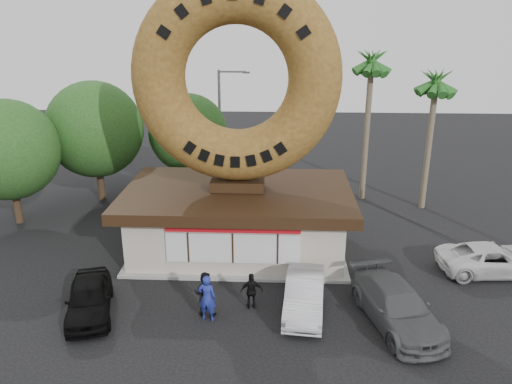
{
  "coord_description": "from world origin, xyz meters",
  "views": [
    {
      "loc": [
        1.96,
        -17.11,
        11.35
      ],
      "look_at": [
        0.99,
        4.0,
        3.86
      ],
      "focal_mm": 35.0,
      "sensor_mm": 36.0,
      "label": 1
    }
  ],
  "objects_px": {
    "person_left": "(207,298)",
    "person_center": "(205,294)",
    "car_white": "(492,259)",
    "donut_shop": "(238,218)",
    "car_silver": "(304,294)",
    "street_lamp": "(222,123)",
    "person_right": "(252,291)",
    "car_black": "(89,298)",
    "giant_donut": "(236,79)",
    "car_grey": "(397,306)"
  },
  "relations": [
    {
      "from": "donut_shop",
      "to": "street_lamp",
      "type": "bearing_deg",
      "value": 100.5
    },
    {
      "from": "car_grey",
      "to": "car_white",
      "type": "distance_m",
      "value": 6.86
    },
    {
      "from": "donut_shop",
      "to": "street_lamp",
      "type": "xyz_separation_m",
      "value": [
        -1.86,
        10.02,
        2.72
      ]
    },
    {
      "from": "car_silver",
      "to": "donut_shop",
      "type": "bearing_deg",
      "value": 124.83
    },
    {
      "from": "person_left",
      "to": "person_center",
      "type": "relative_size",
      "value": 1.04
    },
    {
      "from": "person_center",
      "to": "car_silver",
      "type": "height_order",
      "value": "person_center"
    },
    {
      "from": "person_left",
      "to": "person_center",
      "type": "height_order",
      "value": "person_left"
    },
    {
      "from": "person_left",
      "to": "car_silver",
      "type": "bearing_deg",
      "value": -158.59
    },
    {
      "from": "person_center",
      "to": "car_silver",
      "type": "xyz_separation_m",
      "value": [
        3.97,
        0.52,
        -0.22
      ]
    },
    {
      "from": "person_center",
      "to": "person_left",
      "type": "bearing_deg",
      "value": 122.12
    },
    {
      "from": "person_left",
      "to": "car_silver",
      "type": "xyz_separation_m",
      "value": [
        3.82,
        0.88,
        -0.26
      ]
    },
    {
      "from": "donut_shop",
      "to": "giant_donut",
      "type": "height_order",
      "value": "giant_donut"
    },
    {
      "from": "car_black",
      "to": "person_right",
      "type": "bearing_deg",
      "value": -9.63
    },
    {
      "from": "car_white",
      "to": "donut_shop",
      "type": "bearing_deg",
      "value": 77.16
    },
    {
      "from": "car_black",
      "to": "street_lamp",
      "type": "bearing_deg",
      "value": 61.36
    },
    {
      "from": "car_grey",
      "to": "car_black",
      "type": "bearing_deg",
      "value": 164.61
    },
    {
      "from": "car_black",
      "to": "car_silver",
      "type": "height_order",
      "value": "car_black"
    },
    {
      "from": "person_left",
      "to": "person_center",
      "type": "distance_m",
      "value": 0.4
    },
    {
      "from": "car_black",
      "to": "car_white",
      "type": "height_order",
      "value": "car_black"
    },
    {
      "from": "car_white",
      "to": "car_grey",
      "type": "bearing_deg",
      "value": 124.95
    },
    {
      "from": "giant_donut",
      "to": "person_left",
      "type": "xyz_separation_m",
      "value": [
        -0.72,
        -6.3,
        -7.65
      ]
    },
    {
      "from": "donut_shop",
      "to": "car_grey",
      "type": "bearing_deg",
      "value": -42.99
    },
    {
      "from": "person_left",
      "to": "car_white",
      "type": "bearing_deg",
      "value": -152.41
    },
    {
      "from": "person_right",
      "to": "car_silver",
      "type": "relative_size",
      "value": 0.36
    },
    {
      "from": "car_grey",
      "to": "car_white",
      "type": "xyz_separation_m",
      "value": [
        5.34,
        4.31,
        -0.07
      ]
    },
    {
      "from": "car_grey",
      "to": "person_right",
      "type": "bearing_deg",
      "value": 156.97
    },
    {
      "from": "person_center",
      "to": "car_grey",
      "type": "relative_size",
      "value": 0.36
    },
    {
      "from": "person_right",
      "to": "car_black",
      "type": "relative_size",
      "value": 0.37
    },
    {
      "from": "person_right",
      "to": "car_black",
      "type": "distance_m",
      "value": 6.5
    },
    {
      "from": "car_black",
      "to": "person_left",
      "type": "bearing_deg",
      "value": -18.3
    },
    {
      "from": "person_center",
      "to": "person_right",
      "type": "height_order",
      "value": "person_center"
    },
    {
      "from": "donut_shop",
      "to": "person_left",
      "type": "relative_size",
      "value": 5.76
    },
    {
      "from": "person_center",
      "to": "car_grey",
      "type": "bearing_deg",
      "value": -171.36
    },
    {
      "from": "giant_donut",
      "to": "person_left",
      "type": "bearing_deg",
      "value": -96.54
    },
    {
      "from": "person_right",
      "to": "car_white",
      "type": "xyz_separation_m",
      "value": [
        11.0,
        3.51,
        -0.09
      ]
    },
    {
      "from": "car_grey",
      "to": "giant_donut",
      "type": "bearing_deg",
      "value": 121.99
    },
    {
      "from": "giant_donut",
      "to": "car_white",
      "type": "height_order",
      "value": "giant_donut"
    },
    {
      "from": "donut_shop",
      "to": "car_grey",
      "type": "distance_m",
      "value": 9.12
    },
    {
      "from": "giant_donut",
      "to": "car_white",
      "type": "relative_size",
      "value": 1.95
    },
    {
      "from": "person_center",
      "to": "car_white",
      "type": "distance_m",
      "value": 13.46
    },
    {
      "from": "donut_shop",
      "to": "person_left",
      "type": "bearing_deg",
      "value": -96.55
    },
    {
      "from": "donut_shop",
      "to": "car_white",
      "type": "distance_m",
      "value": 12.16
    },
    {
      "from": "person_left",
      "to": "car_grey",
      "type": "height_order",
      "value": "person_left"
    },
    {
      "from": "person_right",
      "to": "car_white",
      "type": "bearing_deg",
      "value": -168.9
    },
    {
      "from": "car_grey",
      "to": "car_white",
      "type": "bearing_deg",
      "value": 23.97
    },
    {
      "from": "donut_shop",
      "to": "giant_donut",
      "type": "relative_size",
      "value": 1.16
    },
    {
      "from": "person_right",
      "to": "car_silver",
      "type": "bearing_deg",
      "value": 172.68
    },
    {
      "from": "donut_shop",
      "to": "person_right",
      "type": "bearing_deg",
      "value": -79.8
    },
    {
      "from": "car_silver",
      "to": "street_lamp",
      "type": "bearing_deg",
      "value": 112.8
    },
    {
      "from": "person_center",
      "to": "person_right",
      "type": "relative_size",
      "value": 1.2
    }
  ]
}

